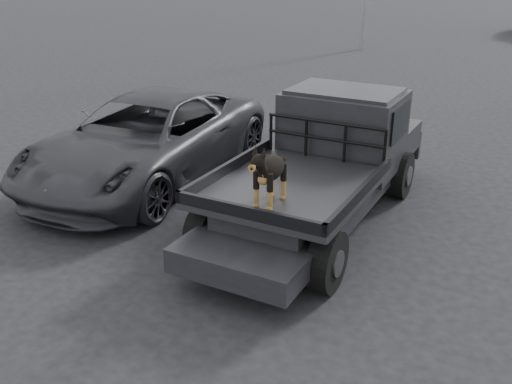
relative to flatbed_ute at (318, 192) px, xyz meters
The scene contains 6 objects.
ground 1.55m from the flatbed_ute, 63.45° to the right, with size 120.00×120.00×0.00m, color black.
flatbed_ute is the anchor object (origin of this frame).
ute_cab 1.31m from the flatbed_ute, 90.00° to the left, with size 1.72×1.30×0.88m, color black, non-canonical shape.
headache_rack 0.76m from the flatbed_ute, 90.00° to the left, with size 1.80×0.08×0.55m, color black, non-canonical shape.
dog 1.80m from the flatbed_ute, 89.20° to the right, with size 0.32×0.60×0.74m, color black, non-canonical shape.
parked_suv 3.28m from the flatbed_ute, behind, with size 2.42×5.25×1.46m, color #2A2A2F.
Camera 1 is at (2.19, -5.88, 3.70)m, focal length 40.00 mm.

